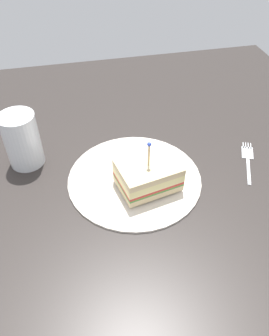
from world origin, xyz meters
TOP-DOWN VIEW (x-y plane):
  - ground_plane at (0.00, 0.00)cm, footprint 100.00×100.00cm
  - plate at (0.00, 0.00)cm, footprint 24.14×24.14cm
  - sandwich_half_center at (2.61, 1.81)cm, footprint 9.34×11.41cm
  - drink_glass at (-9.24, -19.00)cm, footprint 6.48×6.48cm
  - fork at (-1.03, 22.90)cm, footprint 11.65×6.03cm

SIDE VIEW (x-z plane):
  - ground_plane at x=0.00cm, z-range -2.00..0.00cm
  - fork at x=-1.03cm, z-range 0.00..0.35cm
  - plate at x=0.00cm, z-range 0.00..0.86cm
  - sandwich_half_center at x=2.61cm, z-range -1.50..7.99cm
  - drink_glass at x=-9.24cm, z-range -0.51..10.02cm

